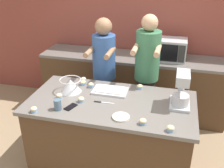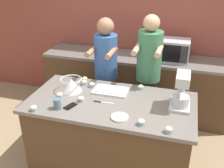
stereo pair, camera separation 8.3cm
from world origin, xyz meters
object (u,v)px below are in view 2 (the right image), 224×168
Objects in this scene: cupcake_1 at (169,130)px; cupcake_3 at (60,95)px; person_right at (148,78)px; baking_tray at (111,91)px; knife at (102,102)px; cupcake_7 at (34,108)px; stand_mixer at (181,93)px; person_left at (106,75)px; drinking_glass at (57,104)px; cupcake_5 at (84,82)px; cell_phone at (70,106)px; small_plate at (120,117)px; cupcake_4 at (141,87)px; cupcake_0 at (141,122)px; cupcake_8 at (81,99)px; cupcake_6 at (85,79)px; microwave_oven at (173,50)px; cupcake_2 at (92,85)px; mixing_bowl at (71,84)px.

cupcake_1 and cupcake_3 have the same top height.
baking_tray is (-0.34, -0.51, 0.02)m from person_right.
knife is at bearing 3.46° from cupcake_3.
cupcake_7 is (-0.61, -0.34, 0.03)m from knife.
stand_mixer is (0.43, -0.62, 0.17)m from person_right.
person_left is 14.70× the size of drinking_glass.
cupcake_5 is at bearing 69.30° from cupcake_7.
drinking_glass reaches higher than cell_phone.
cupcake_4 is (0.08, 0.64, 0.02)m from small_plate.
cupcake_1 is at bearing -10.55° from cupcake_0.
person_left is 24.77× the size of cupcake_3.
cell_phone reaches higher than knife.
small_plate is 2.57× the size of cupcake_8.
cell_phone is (-0.65, -0.94, 0.01)m from person_right.
cupcake_8 is at bearing -72.94° from cupcake_6.
microwave_oven is 1.37m from cupcake_6.
cupcake_5 is at bearing 161.91° from cupcake_2.
person_right is at bearing 0.03° from person_left.
cupcake_1 is (1.13, -0.49, -0.05)m from mixing_bowl.
cupcake_0 is at bearing -84.24° from person_right.
cupcake_2 is at bearing -93.74° from person_left.
baking_tray is at bearing -67.03° from person_left.
cupcake_5 is at bearing -73.36° from cupcake_6.
cupcake_5 is at bearing 107.15° from cupcake_8.
cell_phone is 2.42× the size of cupcake_8.
stand_mixer reaches higher than cupcake_6.
cupcake_6 reaches higher than small_plate.
microwave_oven reaches higher than cupcake_4.
mixing_bowl reaches higher than cupcake_8.
person_right is 25.85× the size of cupcake_3.
cupcake_4 is (-0.03, -0.36, 0.03)m from person_right.
cupcake_2 is (-0.48, 0.54, 0.02)m from small_plate.
cupcake_6 reaches higher than knife.
knife is at bearing -53.21° from cupcake_2.
drinking_glass reaches higher than small_plate.
cupcake_1 is 1.00× the size of cupcake_2.
cupcake_3 is 1.00× the size of cupcake_8.
cupcake_4 reaches higher than small_plate.
person_left is 24.77× the size of cupcake_4.
stand_mixer is 0.79m from baking_tray.
cupcake_6 is at bearing 165.76° from stand_mixer.
cupcake_1 is at bearing -24.99° from knife.
baking_tray is 2.30× the size of small_plate.
baking_tray is at bearing -14.98° from cupcake_5.
mixing_bowl is at bearing 134.75° from cupcake_8.
cupcake_7 is 0.49m from cupcake_8.
small_plate is at bearing -65.71° from person_left.
microwave_oven reaches higher than drinking_glass.
cupcake_4 is at bearing 5.19° from cupcake_5.
knife is 0.55m from cupcake_0.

